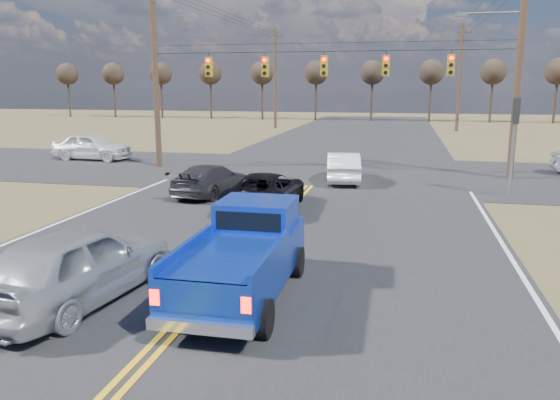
% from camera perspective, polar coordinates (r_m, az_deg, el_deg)
% --- Properties ---
extents(ground, '(160.00, 160.00, 0.00)m').
position_cam_1_polar(ground, '(11.14, -9.27, -11.44)').
color(ground, brown).
rests_on(ground, ground).
extents(road_main, '(14.00, 120.00, 0.02)m').
position_cam_1_polar(road_main, '(20.33, 1.20, -0.54)').
color(road_main, '#28282B').
rests_on(road_main, ground).
extents(road_cross, '(120.00, 12.00, 0.02)m').
position_cam_1_polar(road_cross, '(28.08, 4.45, 2.90)').
color(road_cross, '#28282B').
rests_on(road_cross, ground).
extents(signal_gantry, '(19.60, 4.83, 10.00)m').
position_cam_1_polar(signal_gantry, '(27.47, 5.62, 13.28)').
color(signal_gantry, '#473323').
rests_on(signal_gantry, ground).
extents(utility_poles, '(19.60, 58.32, 10.00)m').
position_cam_1_polar(utility_poles, '(26.76, 4.32, 13.69)').
color(utility_poles, '#473323').
rests_on(utility_poles, ground).
extents(treeline, '(87.00, 117.80, 7.40)m').
position_cam_1_polar(treeline, '(36.65, 6.67, 13.91)').
color(treeline, '#33261C').
rests_on(treeline, ground).
extents(pickup_truck, '(2.01, 4.97, 1.86)m').
position_cam_1_polar(pickup_truck, '(11.46, -3.82, -5.80)').
color(pickup_truck, black).
rests_on(pickup_truck, ground).
extents(silver_suv, '(2.57, 5.00, 1.63)m').
position_cam_1_polar(silver_suv, '(11.93, -20.45, -6.28)').
color(silver_suv, '#A4A7AC').
rests_on(silver_suv, ground).
extents(black_suv, '(2.21, 4.80, 1.33)m').
position_cam_1_polar(black_suv, '(19.62, -1.53, 0.99)').
color(black_suv, black).
rests_on(black_suv, ground).
extents(white_car_queue, '(2.00, 4.31, 1.37)m').
position_cam_1_polar(white_car_queue, '(25.37, 6.61, 3.45)').
color(white_car_queue, white).
rests_on(white_car_queue, ground).
extents(dgrey_car_queue, '(2.46, 4.52, 1.24)m').
position_cam_1_polar(dgrey_car_queue, '(22.34, -7.23, 2.13)').
color(dgrey_car_queue, '#333238').
rests_on(dgrey_car_queue, ground).
extents(cross_car_west, '(2.10, 4.77, 1.60)m').
position_cam_1_polar(cross_car_west, '(34.44, -19.02, 5.30)').
color(cross_car_west, white).
rests_on(cross_car_west, ground).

